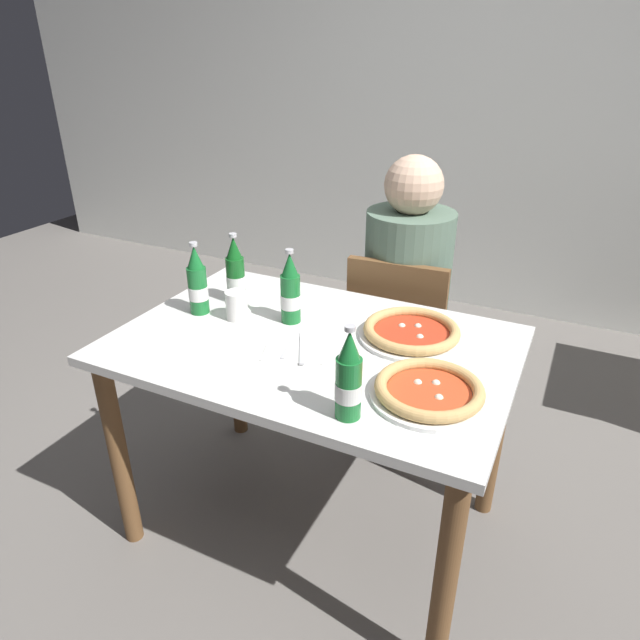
{
  "coord_description": "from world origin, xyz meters",
  "views": [
    {
      "loc": [
        0.68,
        -1.34,
        1.57
      ],
      "look_at": [
        0.0,
        0.05,
        0.8
      ],
      "focal_mm": 31.39,
      "sensor_mm": 36.0,
      "label": 1
    }
  ],
  "objects_px": {
    "dining_table_main": "(313,373)",
    "beer_bottle_center": "(197,284)",
    "diner_seated": "(404,312)",
    "beer_bottle_left": "(235,273)",
    "chair_behind_table": "(400,339)",
    "paper_cup": "(237,305)",
    "pizza_marinara_far": "(411,332)",
    "pizza_margherita_near": "(429,391)",
    "beer_bottle_right": "(349,380)",
    "beer_bottle_extra": "(290,292)",
    "napkin_with_cutlery": "(296,347)"
  },
  "relations": [
    {
      "from": "beer_bottle_left",
      "to": "chair_behind_table",
      "type": "bearing_deg",
      "value": 44.79
    },
    {
      "from": "chair_behind_table",
      "to": "pizza_marinara_far",
      "type": "xyz_separation_m",
      "value": [
        0.17,
        -0.46,
        0.29
      ]
    },
    {
      "from": "chair_behind_table",
      "to": "beer_bottle_center",
      "type": "bearing_deg",
      "value": 45.25
    },
    {
      "from": "pizza_margherita_near",
      "to": "pizza_marinara_far",
      "type": "bearing_deg",
      "value": 115.65
    },
    {
      "from": "chair_behind_table",
      "to": "paper_cup",
      "type": "xyz_separation_m",
      "value": [
        -0.38,
        -0.58,
        0.32
      ]
    },
    {
      "from": "beer_bottle_left",
      "to": "paper_cup",
      "type": "height_order",
      "value": "beer_bottle_left"
    },
    {
      "from": "beer_bottle_left",
      "to": "beer_bottle_extra",
      "type": "distance_m",
      "value": 0.25
    },
    {
      "from": "pizza_margherita_near",
      "to": "beer_bottle_center",
      "type": "height_order",
      "value": "beer_bottle_center"
    },
    {
      "from": "chair_behind_table",
      "to": "dining_table_main",
      "type": "bearing_deg",
      "value": 78.43
    },
    {
      "from": "paper_cup",
      "to": "pizza_margherita_near",
      "type": "bearing_deg",
      "value": -13.76
    },
    {
      "from": "beer_bottle_left",
      "to": "beer_bottle_extra",
      "type": "bearing_deg",
      "value": -12.92
    },
    {
      "from": "beer_bottle_right",
      "to": "paper_cup",
      "type": "bearing_deg",
      "value": 148.46
    },
    {
      "from": "pizza_marinara_far",
      "to": "dining_table_main",
      "type": "bearing_deg",
      "value": -149.94
    },
    {
      "from": "beer_bottle_right",
      "to": "beer_bottle_extra",
      "type": "height_order",
      "value": "same"
    },
    {
      "from": "pizza_marinara_far",
      "to": "paper_cup",
      "type": "xyz_separation_m",
      "value": [
        -0.56,
        -0.12,
        0.03
      ]
    },
    {
      "from": "pizza_marinara_far",
      "to": "chair_behind_table",
      "type": "bearing_deg",
      "value": 110.84
    },
    {
      "from": "chair_behind_table",
      "to": "beer_bottle_center",
      "type": "distance_m",
      "value": 0.87
    },
    {
      "from": "beer_bottle_left",
      "to": "pizza_margherita_near",
      "type": "bearing_deg",
      "value": -20.39
    },
    {
      "from": "chair_behind_table",
      "to": "diner_seated",
      "type": "height_order",
      "value": "diner_seated"
    },
    {
      "from": "beer_bottle_right",
      "to": "napkin_with_cutlery",
      "type": "bearing_deg",
      "value": 138.53
    },
    {
      "from": "beer_bottle_left",
      "to": "beer_bottle_right",
      "type": "distance_m",
      "value": 0.77
    },
    {
      "from": "pizza_marinara_far",
      "to": "beer_bottle_center",
      "type": "height_order",
      "value": "beer_bottle_center"
    },
    {
      "from": "pizza_margherita_near",
      "to": "pizza_marinara_far",
      "type": "xyz_separation_m",
      "value": [
        -0.14,
        0.29,
        -0.0
      ]
    },
    {
      "from": "pizza_margherita_near",
      "to": "beer_bottle_center",
      "type": "xyz_separation_m",
      "value": [
        -0.84,
        0.16,
        0.08
      ]
    },
    {
      "from": "beer_bottle_right",
      "to": "dining_table_main",
      "type": "bearing_deg",
      "value": 129.4
    },
    {
      "from": "diner_seated",
      "to": "beer_bottle_left",
      "type": "distance_m",
      "value": 0.74
    },
    {
      "from": "pizza_marinara_far",
      "to": "napkin_with_cutlery",
      "type": "height_order",
      "value": "pizza_marinara_far"
    },
    {
      "from": "pizza_margherita_near",
      "to": "beer_bottle_right",
      "type": "bearing_deg",
      "value": -133.79
    },
    {
      "from": "dining_table_main",
      "to": "beer_bottle_left",
      "type": "relative_size",
      "value": 4.86
    },
    {
      "from": "dining_table_main",
      "to": "beer_bottle_extra",
      "type": "bearing_deg",
      "value": 143.78
    },
    {
      "from": "pizza_marinara_far",
      "to": "pizza_margherita_near",
      "type": "bearing_deg",
      "value": -64.35
    },
    {
      "from": "beer_bottle_center",
      "to": "beer_bottle_extra",
      "type": "bearing_deg",
      "value": 13.79
    },
    {
      "from": "pizza_marinara_far",
      "to": "beer_bottle_extra",
      "type": "relative_size",
      "value": 1.3
    },
    {
      "from": "pizza_marinara_far",
      "to": "beer_bottle_left",
      "type": "distance_m",
      "value": 0.64
    },
    {
      "from": "dining_table_main",
      "to": "beer_bottle_center",
      "type": "distance_m",
      "value": 0.49
    },
    {
      "from": "beer_bottle_left",
      "to": "pizza_marinara_far",
      "type": "bearing_deg",
      "value": 0.26
    },
    {
      "from": "beer_bottle_center",
      "to": "beer_bottle_right",
      "type": "xyz_separation_m",
      "value": [
        0.68,
        -0.32,
        0.0
      ]
    },
    {
      "from": "diner_seated",
      "to": "pizza_margherita_near",
      "type": "bearing_deg",
      "value": -68.29
    },
    {
      "from": "chair_behind_table",
      "to": "paper_cup",
      "type": "relative_size",
      "value": 8.95
    },
    {
      "from": "pizza_marinara_far",
      "to": "beer_bottle_left",
      "type": "bearing_deg",
      "value": -179.74
    },
    {
      "from": "beer_bottle_right",
      "to": "pizza_marinara_far",
      "type": "bearing_deg",
      "value": 88.08
    },
    {
      "from": "beer_bottle_extra",
      "to": "napkin_with_cutlery",
      "type": "distance_m",
      "value": 0.21
    },
    {
      "from": "diner_seated",
      "to": "beer_bottle_left",
      "type": "height_order",
      "value": "diner_seated"
    },
    {
      "from": "dining_table_main",
      "to": "pizza_marinara_far",
      "type": "height_order",
      "value": "pizza_marinara_far"
    },
    {
      "from": "pizza_margherita_near",
      "to": "beer_bottle_right",
      "type": "relative_size",
      "value": 1.23
    },
    {
      "from": "pizza_marinara_far",
      "to": "beer_bottle_right",
      "type": "height_order",
      "value": "beer_bottle_right"
    },
    {
      "from": "pizza_margherita_near",
      "to": "dining_table_main",
      "type": "bearing_deg",
      "value": 160.9
    },
    {
      "from": "beer_bottle_left",
      "to": "dining_table_main",
      "type": "bearing_deg",
      "value": -21.76
    },
    {
      "from": "dining_table_main",
      "to": "chair_behind_table",
      "type": "relative_size",
      "value": 1.41
    },
    {
      "from": "beer_bottle_center",
      "to": "paper_cup",
      "type": "bearing_deg",
      "value": 6.0
    }
  ]
}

